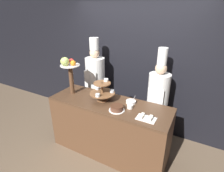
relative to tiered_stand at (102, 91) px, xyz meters
name	(u,v)px	position (x,y,z in m)	size (l,w,h in m)	color
ground_plane	(99,162)	(0.14, -0.36, -1.12)	(14.00, 14.00, 0.00)	brown
wall_back	(134,61)	(0.14, 0.96, 0.28)	(10.00, 0.06, 2.80)	black
buffet_counter	(109,128)	(0.14, -0.03, -0.64)	(1.97, 0.67, 0.96)	brown
tiered_stand	(102,91)	(0.00, 0.00, 0.00)	(0.40, 0.40, 0.34)	brown
fruit_pedestal	(69,68)	(-0.61, -0.05, 0.30)	(0.32, 0.32, 0.66)	brown
cake_round	(117,108)	(0.35, -0.18, -0.13)	(0.23, 0.23, 0.08)	white
cup_white	(130,107)	(0.50, -0.03, -0.14)	(0.09, 0.09, 0.05)	white
cake_square_tray	(146,118)	(0.80, -0.19, -0.15)	(0.26, 0.17, 0.05)	white
serving_bowl_far	(131,102)	(0.45, 0.12, -0.14)	(0.16, 0.16, 0.15)	white
chef_left	(96,80)	(-0.53, 0.59, -0.11)	(0.38, 0.38, 1.85)	#28282D
chef_center_left	(158,96)	(0.75, 0.59, -0.18)	(0.36, 0.36, 1.78)	black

